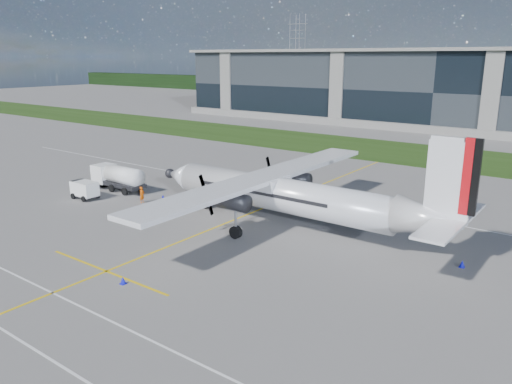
# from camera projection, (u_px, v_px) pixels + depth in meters

# --- Properties ---
(ground) EXTENTS (400.00, 400.00, 0.00)m
(ground) POSITION_uv_depth(u_px,v_px,m) (361.00, 158.00, 71.03)
(ground) COLOR slate
(ground) RESTS_ON ground
(grass_strip) EXTENTS (400.00, 18.00, 0.04)m
(grass_strip) POSITION_uv_depth(u_px,v_px,m) (383.00, 150.00, 77.22)
(grass_strip) COLOR #203C10
(grass_strip) RESTS_ON ground
(terminal_building) EXTENTS (120.00, 20.00, 15.00)m
(terminal_building) POSITION_uv_depth(u_px,v_px,m) (449.00, 90.00, 100.03)
(terminal_building) COLOR black
(terminal_building) RESTS_ON ground
(tree_line) EXTENTS (400.00, 6.00, 6.00)m
(tree_line) POSITION_uv_depth(u_px,v_px,m) (507.00, 95.00, 147.67)
(tree_line) COLOR black
(tree_line) RESTS_ON ground
(pylon_west) EXTENTS (9.00, 4.60, 30.00)m
(pylon_west) POSITION_uv_depth(u_px,v_px,m) (297.00, 54.00, 198.32)
(pylon_west) COLOR gray
(pylon_west) RESTS_ON ground
(yellow_taxiway_centerline) EXTENTS (0.20, 70.00, 0.01)m
(yellow_taxiway_centerline) POSITION_uv_depth(u_px,v_px,m) (250.00, 214.00, 46.07)
(yellow_taxiway_centerline) COLOR yellow
(yellow_taxiway_centerline) RESTS_ON ground
(turboprop_aircraft) EXTENTS (28.93, 30.00, 9.00)m
(turboprop_aircraft) POSITION_uv_depth(u_px,v_px,m) (291.00, 176.00, 40.97)
(turboprop_aircraft) COLOR silver
(turboprop_aircraft) RESTS_ON ground
(fuel_tanker_truck) EXTENTS (7.18, 2.33, 2.69)m
(fuel_tanker_truck) POSITION_uv_depth(u_px,v_px,m) (115.00, 177.00, 54.20)
(fuel_tanker_truck) COLOR white
(fuel_tanker_truck) RESTS_ON ground
(baggage_tug) EXTENTS (2.98, 1.79, 1.79)m
(baggage_tug) POSITION_uv_depth(u_px,v_px,m) (85.00, 190.00, 50.72)
(baggage_tug) COLOR white
(baggage_tug) RESTS_ON ground
(ground_crew_person) EXTENTS (0.66, 0.84, 1.85)m
(ground_crew_person) POSITION_uv_depth(u_px,v_px,m) (142.00, 194.00, 49.32)
(ground_crew_person) COLOR #F25907
(ground_crew_person) RESTS_ON ground
(safety_cone_tail) EXTENTS (0.36, 0.36, 0.50)m
(safety_cone_tail) POSITION_uv_depth(u_px,v_px,m) (462.00, 264.00, 34.28)
(safety_cone_tail) COLOR #0B0DBB
(safety_cone_tail) RESTS_ON ground
(safety_cone_nose_port) EXTENTS (0.36, 0.36, 0.50)m
(safety_cone_nose_port) POSITION_uv_depth(u_px,v_px,m) (166.00, 205.00, 47.95)
(safety_cone_nose_port) COLOR #0B0DBB
(safety_cone_nose_port) RESTS_ON ground
(safety_cone_portwing) EXTENTS (0.36, 0.36, 0.50)m
(safety_cone_portwing) POSITION_uv_depth(u_px,v_px,m) (123.00, 280.00, 31.77)
(safety_cone_portwing) COLOR #0B0DBB
(safety_cone_portwing) RESTS_ON ground
(safety_cone_nose_stbd) EXTENTS (0.36, 0.36, 0.50)m
(safety_cone_nose_stbd) POSITION_uv_depth(u_px,v_px,m) (186.00, 196.00, 50.96)
(safety_cone_nose_stbd) COLOR #0B0DBB
(safety_cone_nose_stbd) RESTS_ON ground
(safety_cone_fwd) EXTENTS (0.36, 0.36, 0.50)m
(safety_cone_fwd) POSITION_uv_depth(u_px,v_px,m) (163.00, 197.00, 50.60)
(safety_cone_fwd) COLOR #0B0DBB
(safety_cone_fwd) RESTS_ON ground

